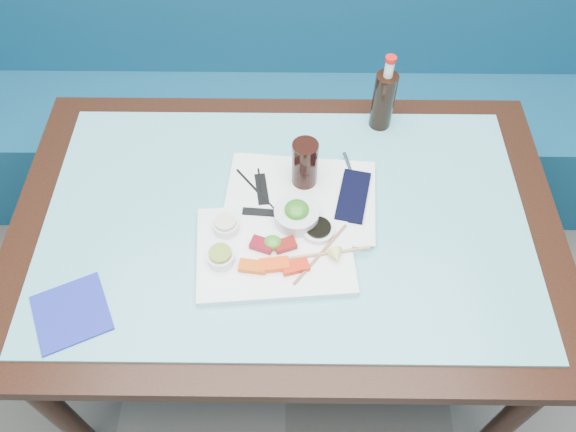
{
  "coord_description": "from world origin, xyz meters",
  "views": [
    {
      "loc": [
        0.01,
        0.62,
        1.91
      ],
      "look_at": [
        0.01,
        1.43,
        0.8
      ],
      "focal_mm": 35.0,
      "sensor_mm": 36.0,
      "label": 1
    }
  ],
  "objects_px": {
    "seaweed_bowl": "(297,216)",
    "cola_glass": "(305,164)",
    "dining_table": "(286,239)",
    "serving_tray": "(300,199)",
    "cola_bottle_body": "(383,101)",
    "booth_bench": "(289,103)",
    "blue_napkin": "(71,313)",
    "sashimi_plate": "(275,251)"
  },
  "relations": [
    {
      "from": "cola_bottle_body",
      "to": "sashimi_plate",
      "type": "bearing_deg",
      "value": -123.33
    },
    {
      "from": "sashimi_plate",
      "to": "blue_napkin",
      "type": "height_order",
      "value": "sashimi_plate"
    },
    {
      "from": "sashimi_plate",
      "to": "cola_glass",
      "type": "relative_size",
      "value": 2.71
    },
    {
      "from": "booth_bench",
      "to": "blue_napkin",
      "type": "bearing_deg",
      "value": -113.44
    },
    {
      "from": "dining_table",
      "to": "serving_tray",
      "type": "height_order",
      "value": "serving_tray"
    },
    {
      "from": "cola_glass",
      "to": "blue_napkin",
      "type": "relative_size",
      "value": 0.87
    },
    {
      "from": "seaweed_bowl",
      "to": "cola_glass",
      "type": "distance_m",
      "value": 0.14
    },
    {
      "from": "booth_bench",
      "to": "serving_tray",
      "type": "bearing_deg",
      "value": -87.27
    },
    {
      "from": "booth_bench",
      "to": "serving_tray",
      "type": "xyz_separation_m",
      "value": [
        0.04,
        -0.78,
        0.39
      ]
    },
    {
      "from": "booth_bench",
      "to": "cola_glass",
      "type": "xyz_separation_m",
      "value": [
        0.05,
        -0.73,
        0.47
      ]
    },
    {
      "from": "blue_napkin",
      "to": "seaweed_bowl",
      "type": "bearing_deg",
      "value": 26.39
    },
    {
      "from": "dining_table",
      "to": "blue_napkin",
      "type": "height_order",
      "value": "blue_napkin"
    },
    {
      "from": "blue_napkin",
      "to": "dining_table",
      "type": "bearing_deg",
      "value": 29.21
    },
    {
      "from": "serving_tray",
      "to": "cola_bottle_body",
      "type": "height_order",
      "value": "cola_bottle_body"
    },
    {
      "from": "dining_table",
      "to": "cola_bottle_body",
      "type": "distance_m",
      "value": 0.47
    },
    {
      "from": "serving_tray",
      "to": "blue_napkin",
      "type": "distance_m",
      "value": 0.61
    },
    {
      "from": "seaweed_bowl",
      "to": "cola_glass",
      "type": "xyz_separation_m",
      "value": [
        0.02,
        0.13,
        0.05
      ]
    },
    {
      "from": "dining_table",
      "to": "cola_glass",
      "type": "height_order",
      "value": "cola_glass"
    },
    {
      "from": "booth_bench",
      "to": "cola_glass",
      "type": "distance_m",
      "value": 0.86
    },
    {
      "from": "booth_bench",
      "to": "serving_tray",
      "type": "distance_m",
      "value": 0.87
    },
    {
      "from": "dining_table",
      "to": "cola_glass",
      "type": "relative_size",
      "value": 10.21
    },
    {
      "from": "sashimi_plate",
      "to": "seaweed_bowl",
      "type": "bearing_deg",
      "value": 53.6
    },
    {
      "from": "cola_glass",
      "to": "cola_bottle_body",
      "type": "xyz_separation_m",
      "value": [
        0.22,
        0.23,
        0.01
      ]
    },
    {
      "from": "booth_bench",
      "to": "blue_napkin",
      "type": "height_order",
      "value": "booth_bench"
    },
    {
      "from": "serving_tray",
      "to": "blue_napkin",
      "type": "relative_size",
      "value": 2.31
    },
    {
      "from": "dining_table",
      "to": "serving_tray",
      "type": "relative_size",
      "value": 3.84
    },
    {
      "from": "booth_bench",
      "to": "blue_napkin",
      "type": "relative_size",
      "value": 18.98
    },
    {
      "from": "cola_glass",
      "to": "cola_bottle_body",
      "type": "distance_m",
      "value": 0.31
    },
    {
      "from": "seaweed_bowl",
      "to": "serving_tray",
      "type": "bearing_deg",
      "value": 82.41
    },
    {
      "from": "dining_table",
      "to": "sashimi_plate",
      "type": "xyz_separation_m",
      "value": [
        -0.03,
        -0.1,
        0.1
      ]
    },
    {
      "from": "sashimi_plate",
      "to": "serving_tray",
      "type": "height_order",
      "value": "sashimi_plate"
    },
    {
      "from": "sashimi_plate",
      "to": "blue_napkin",
      "type": "xyz_separation_m",
      "value": [
        -0.46,
        -0.17,
        -0.01
      ]
    },
    {
      "from": "dining_table",
      "to": "serving_tray",
      "type": "xyz_separation_m",
      "value": [
        0.04,
        0.06,
        0.1
      ]
    },
    {
      "from": "seaweed_bowl",
      "to": "cola_bottle_body",
      "type": "bearing_deg",
      "value": 56.23
    },
    {
      "from": "seaweed_bowl",
      "to": "blue_napkin",
      "type": "distance_m",
      "value": 0.57
    },
    {
      "from": "serving_tray",
      "to": "cola_glass",
      "type": "distance_m",
      "value": 0.09
    },
    {
      "from": "serving_tray",
      "to": "blue_napkin",
      "type": "height_order",
      "value": "serving_tray"
    },
    {
      "from": "cola_bottle_body",
      "to": "blue_napkin",
      "type": "xyz_separation_m",
      "value": [
        -0.75,
        -0.61,
        -0.08
      ]
    },
    {
      "from": "dining_table",
      "to": "cola_bottle_body",
      "type": "relative_size",
      "value": 7.98
    },
    {
      "from": "sashimi_plate",
      "to": "cola_glass",
      "type": "xyz_separation_m",
      "value": [
        0.07,
        0.22,
        0.07
      ]
    },
    {
      "from": "booth_bench",
      "to": "cola_glass",
      "type": "relative_size",
      "value": 21.87
    },
    {
      "from": "seaweed_bowl",
      "to": "cola_bottle_body",
      "type": "relative_size",
      "value": 0.64
    }
  ]
}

